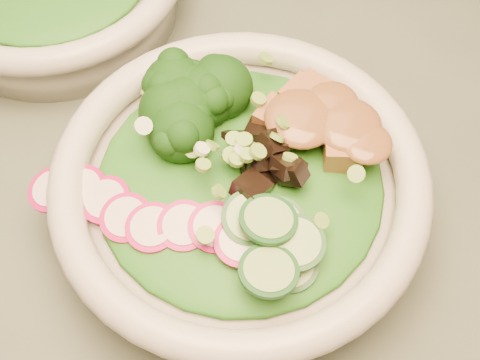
% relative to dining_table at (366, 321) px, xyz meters
% --- Properties ---
extents(dining_table, '(1.20, 0.80, 0.75)m').
position_rel_dining_table_xyz_m(dining_table, '(0.00, 0.00, 0.00)').
color(dining_table, black).
rests_on(dining_table, ground).
extents(salad_bowl, '(0.28, 0.28, 0.08)m').
position_rel_dining_table_xyz_m(salad_bowl, '(-0.13, 0.00, 0.16)').
color(salad_bowl, beige).
rests_on(salad_bowl, dining_table).
extents(lettuce_bed, '(0.21, 0.21, 0.02)m').
position_rel_dining_table_xyz_m(lettuce_bed, '(-0.13, 0.00, 0.18)').
color(lettuce_bed, '#196314').
rests_on(lettuce_bed, salad_bowl).
extents(broccoli_florets, '(0.11, 0.10, 0.05)m').
position_rel_dining_table_xyz_m(broccoli_florets, '(-0.18, 0.04, 0.19)').
color(broccoli_florets, black).
rests_on(broccoli_florets, salad_bowl).
extents(radish_slices, '(0.12, 0.08, 0.02)m').
position_rel_dining_table_xyz_m(radish_slices, '(-0.17, -0.05, 0.18)').
color(radish_slices, '#B40D56').
rests_on(radish_slices, salad_bowl).
extents(cucumber_slices, '(0.10, 0.10, 0.04)m').
position_rel_dining_table_xyz_m(cucumber_slices, '(-0.07, -0.04, 0.19)').
color(cucumber_slices, '#7CB061').
rests_on(cucumber_slices, salad_bowl).
extents(mushroom_heap, '(0.10, 0.10, 0.04)m').
position_rel_dining_table_xyz_m(mushroom_heap, '(-0.12, 0.01, 0.19)').
color(mushroom_heap, black).
rests_on(mushroom_heap, salad_bowl).
extents(tofu_cubes, '(0.11, 0.10, 0.04)m').
position_rel_dining_table_xyz_m(tofu_cubes, '(-0.08, 0.05, 0.19)').
color(tofu_cubes, '#9E6234').
rests_on(tofu_cubes, salad_bowl).
extents(peanut_sauce, '(0.07, 0.06, 0.02)m').
position_rel_dining_table_xyz_m(peanut_sauce, '(-0.08, 0.05, 0.20)').
color(peanut_sauce, brown).
rests_on(peanut_sauce, tofu_cubes).
extents(scallion_garnish, '(0.20, 0.20, 0.02)m').
position_rel_dining_table_xyz_m(scallion_garnish, '(-0.13, 0.00, 0.20)').
color(scallion_garnish, '#70A339').
rests_on(scallion_garnish, salad_bowl).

